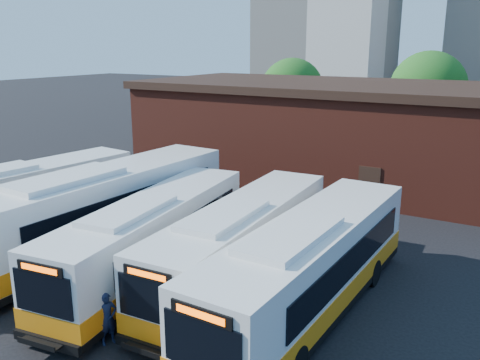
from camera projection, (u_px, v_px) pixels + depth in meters
The scene contains 10 objects.
ground at pixel (167, 302), 17.92m from camera, with size 220.00×220.00×0.00m, color black.
bus_farwest at pixel (22, 201), 24.54m from camera, with size 3.88×12.33×3.31m.
bus_west at pixel (101, 214), 21.88m from camera, with size 3.61×14.11×3.81m.
bus_midwest at pixel (152, 241), 19.60m from camera, with size 3.92×12.06×3.24m.
bus_mideast at pixel (242, 246), 19.07m from camera, with size 3.04×11.98×3.23m.
bus_east at pixel (310, 271), 16.78m from camera, with size 2.96×12.64×3.42m.
transit_worker at pixel (108, 319), 15.26m from camera, with size 0.61×0.40×1.66m, color #121934.
depot_building at pixel (353, 131), 33.75m from camera, with size 28.60×12.60×6.40m.
tree_west at pixel (292, 90), 48.29m from camera, with size 6.00×6.00×7.65m.
tree_mid at pixel (428, 89), 43.98m from camera, with size 6.56×6.56×8.36m.
Camera 1 is at (10.43, -12.67, 8.80)m, focal length 38.00 mm.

